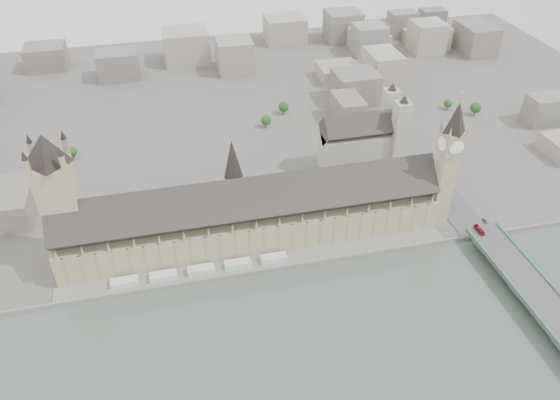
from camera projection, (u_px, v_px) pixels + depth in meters
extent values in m
plane|color=#595651|center=(258.00, 258.00, 380.41)|extent=(900.00, 900.00, 0.00)
cube|color=gray|center=(262.00, 271.00, 367.76)|extent=(600.00, 1.50, 3.00)
cube|color=gray|center=(260.00, 264.00, 373.94)|extent=(270.00, 15.00, 2.00)
cube|color=silver|center=(125.00, 282.00, 355.89)|extent=(18.00, 7.00, 4.00)
cube|color=silver|center=(163.00, 276.00, 360.52)|extent=(18.00, 7.00, 4.00)
cube|color=silver|center=(201.00, 270.00, 365.15)|extent=(18.00, 7.00, 4.00)
cube|color=silver|center=(238.00, 264.00, 369.78)|extent=(18.00, 7.00, 4.00)
cube|color=silver|center=(274.00, 258.00, 374.40)|extent=(18.00, 7.00, 4.00)
cube|color=tan|center=(252.00, 226.00, 388.70)|extent=(265.00, 40.00, 25.00)
cube|color=#282524|center=(251.00, 201.00, 375.33)|extent=(265.00, 40.73, 40.73)
cube|color=tan|center=(441.00, 189.00, 393.88)|extent=(12.00, 12.00, 62.00)
cube|color=gray|center=(452.00, 142.00, 370.79)|extent=(14.00, 14.00, 16.00)
cylinder|color=white|center=(461.00, 141.00, 372.13)|extent=(0.60, 10.00, 10.00)
cylinder|color=white|center=(442.00, 144.00, 369.46)|extent=(0.60, 10.00, 10.00)
cylinder|color=white|center=(447.00, 137.00, 376.44)|extent=(10.00, 0.60, 10.00)
cylinder|color=white|center=(457.00, 148.00, 365.14)|extent=(10.00, 0.60, 10.00)
cone|color=black|center=(457.00, 117.00, 359.55)|extent=(17.00, 17.00, 22.00)
cylinder|color=yellow|center=(461.00, 98.00, 351.26)|extent=(1.00, 1.00, 6.00)
sphere|color=yellow|center=(462.00, 93.00, 349.19)|extent=(2.00, 2.00, 2.00)
cone|color=gray|center=(459.00, 121.00, 369.99)|extent=(2.40, 2.40, 8.00)
cone|color=gray|center=(441.00, 123.00, 367.58)|extent=(2.40, 2.40, 8.00)
cone|color=gray|center=(469.00, 130.00, 359.79)|extent=(2.40, 2.40, 8.00)
cone|color=gray|center=(451.00, 132.00, 357.39)|extent=(2.40, 2.40, 8.00)
cube|color=tan|center=(64.00, 215.00, 354.54)|extent=(23.00, 23.00, 80.00)
cone|color=black|center=(45.00, 149.00, 324.95)|extent=(30.00, 30.00, 20.00)
cylinder|color=gray|center=(234.00, 189.00, 373.50)|extent=(12.00, 12.00, 20.00)
cone|color=black|center=(232.00, 159.00, 359.29)|extent=(13.00, 13.00, 28.00)
cube|color=#474749|center=(541.00, 304.00, 338.73)|extent=(25.00, 325.00, 10.25)
cube|color=#A5A194|center=(356.00, 151.00, 464.30)|extent=(60.00, 28.00, 34.00)
cube|color=#282524|center=(358.00, 128.00, 451.28)|extent=(60.00, 28.28, 28.28)
cube|color=#A5A194|center=(388.00, 124.00, 470.76)|extent=(12.00, 12.00, 64.00)
cube|color=#A5A194|center=(399.00, 138.00, 451.93)|extent=(12.00, 12.00, 64.00)
imported|color=#A31220|center=(479.00, 230.00, 386.85)|extent=(2.75, 10.96, 3.04)
imported|color=gray|center=(485.00, 221.00, 395.91)|extent=(2.46, 5.63, 1.61)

